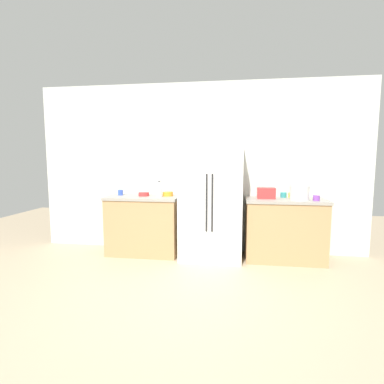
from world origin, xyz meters
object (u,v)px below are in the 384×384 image
at_px(toaster, 266,193).
at_px(bowl_a, 144,194).
at_px(cup_d, 120,192).
at_px(bowl_b, 168,194).
at_px(bottle_a, 159,191).
at_px(refrigerator, 211,199).
at_px(cup_a, 292,195).
at_px(rice_cooker, 300,189).
at_px(cup_c, 283,195).
at_px(cup_b, 316,198).

height_order(toaster, bowl_a, toaster).
relative_size(cup_d, bowl_a, 0.52).
distance_m(bowl_a, bowl_b, 0.39).
xyz_separation_m(toaster, bottle_a, (-1.64, -0.03, 0.01)).
relative_size(refrigerator, bowl_a, 10.64).
xyz_separation_m(refrigerator, bottle_a, (-0.82, 0.04, 0.11)).
xyz_separation_m(cup_a, bowl_b, (-1.92, -0.07, -0.01)).
height_order(toaster, cup_d, toaster).
relative_size(refrigerator, rice_cooker, 5.53).
bearing_deg(cup_d, cup_c, 2.03).
height_order(toaster, cup_c, toaster).
relative_size(bottle_a, cup_c, 2.69).
xyz_separation_m(rice_cooker, cup_b, (0.22, -0.06, -0.12)).
bearing_deg(toaster, cup_d, 178.30).
height_order(rice_cooker, bottle_a, rice_cooker).
relative_size(refrigerator, cup_b, 19.58).
height_order(rice_cooker, bowl_b, rice_cooker).
bearing_deg(bottle_a, cup_c, 5.70).
bearing_deg(cup_a, rice_cooker, -72.79).
bearing_deg(bowl_a, bottle_a, -11.68).
distance_m(rice_cooker, cup_c, 0.32).
bearing_deg(refrigerator, cup_b, -2.57).
height_order(bottle_a, bowl_a, bottle_a).
bearing_deg(bowl_a, refrigerator, -4.93).
bearing_deg(cup_a, bottle_a, -175.05).
relative_size(rice_cooker, cup_a, 3.49).
bearing_deg(cup_d, cup_a, 1.63).
xyz_separation_m(toaster, bowl_a, (-1.91, 0.03, -0.05)).
height_order(refrigerator, cup_b, refrigerator).
bearing_deg(bottle_a, cup_a, 4.95).
bearing_deg(rice_cooker, cup_d, 177.09).
distance_m(rice_cooker, bowl_a, 2.38).
xyz_separation_m(bottle_a, cup_b, (2.32, -0.11, -0.06)).
relative_size(rice_cooker, cup_b, 3.54).
bearing_deg(cup_c, rice_cooker, -51.52).
distance_m(refrigerator, bowl_b, 0.73).
bearing_deg(bottle_a, bowl_a, 168.32).
relative_size(refrigerator, cup_d, 20.42).
xyz_separation_m(toaster, cup_a, (0.40, 0.15, -0.04)).
xyz_separation_m(refrigerator, toaster, (0.82, 0.07, 0.10)).
bearing_deg(cup_b, bowl_a, 176.43).
bearing_deg(bottle_a, bowl_b, 45.00).
bearing_deg(cup_d, bowl_b, 0.82).
bearing_deg(rice_cooker, bottle_a, 178.84).
relative_size(refrigerator, bowl_b, 10.88).
bearing_deg(bowl_b, rice_cooker, -4.39).
bearing_deg(refrigerator, bowl_b, 168.18).
distance_m(bottle_a, bowl_b, 0.17).
xyz_separation_m(bottle_a, cup_d, (-0.68, 0.10, -0.05)).
relative_size(rice_cooker, bottle_a, 1.32).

